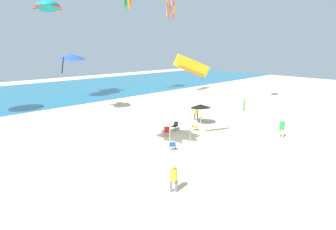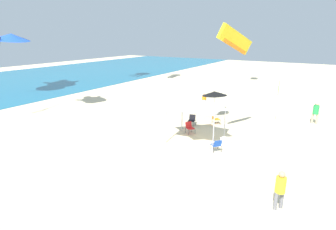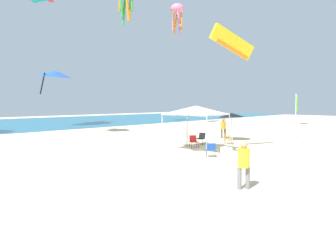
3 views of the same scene
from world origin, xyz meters
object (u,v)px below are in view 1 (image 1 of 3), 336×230
object	(u,v)px
cooler_box	(186,144)
kite_delta_blue	(72,56)
folding_chair_right_of_tent	(167,131)
kite_parafoil_yellow	(192,66)
banner_flag	(243,114)
canopy_tent	(166,113)
folding_chair_left_of_tent	(172,145)
folding_chair_facing_ocean	(175,125)
person_watching_sky	(282,127)
folding_chair_near_cooler	(194,126)
person_near_umbrella	(196,112)
kite_turtle_teal	(48,6)
beach_umbrella	(200,106)
person_beachcomber	(174,176)

from	to	relation	value
cooler_box	kite_delta_blue	world-z (taller)	kite_delta_blue
folding_chair_right_of_tent	kite_parafoil_yellow	size ratio (longest dim) A/B	0.26
banner_flag	canopy_tent	bearing A→B (deg)	145.32
folding_chair_left_of_tent	folding_chair_facing_ocean	bearing A→B (deg)	-92.45
folding_chair_left_of_tent	kite_delta_blue	world-z (taller)	kite_delta_blue
person_watching_sky	kite_delta_blue	xyz separation A→B (m)	(-6.12, 31.32, 5.70)
canopy_tent	cooler_box	size ratio (longest dim) A/B	5.07
folding_chair_near_cooler	folding_chair_left_of_tent	distance (m)	5.52
cooler_box	person_near_umbrella	xyz separation A→B (m)	(6.61, 4.57, 0.79)
folding_chair_right_of_tent	folding_chair_left_of_tent	bearing A→B (deg)	-90.49
cooler_box	person_watching_sky	bearing A→B (deg)	-30.85
person_watching_sky	folding_chair_facing_ocean	bearing A→B (deg)	-143.76
folding_chair_left_of_tent	cooler_box	size ratio (longest dim) A/B	1.16
folding_chair_left_of_tent	kite_parafoil_yellow	xyz separation A→B (m)	(2.10, -0.04, 6.19)
cooler_box	kite_turtle_teal	xyz separation A→B (m)	(-4.69, 15.80, 12.11)
folding_chair_right_of_tent	kite_parafoil_yellow	world-z (taller)	kite_parafoil_yellow
banner_flag	kite_parafoil_yellow	size ratio (longest dim) A/B	1.17
kite_turtle_teal	folding_chair_right_of_tent	bearing A→B (deg)	-140.59
person_watching_sky	kite_turtle_teal	size ratio (longest dim) A/B	0.47
folding_chair_right_of_tent	person_watching_sky	world-z (taller)	person_watching_sky
person_near_umbrella	folding_chair_near_cooler	bearing A→B (deg)	75.04
beach_umbrella	folding_chair_left_of_tent	xyz separation A→B (m)	(-7.19, -3.13, -1.58)
canopy_tent	kite_turtle_teal	size ratio (longest dim) A/B	0.94
beach_umbrella	kite_parafoil_yellow	bearing A→B (deg)	-148.03
beach_umbrella	kite_turtle_teal	world-z (taller)	kite_turtle_teal
folding_chair_facing_ocean	person_watching_sky	world-z (taller)	person_watching_sky
person_watching_sky	folding_chair_left_of_tent	bearing A→B (deg)	-113.89
folding_chair_left_of_tent	kite_parafoil_yellow	size ratio (longest dim) A/B	0.26
folding_chair_near_cooler	kite_turtle_teal	size ratio (longest dim) A/B	0.21
kite_parafoil_yellow	kite_delta_blue	distance (m)	26.64
person_watching_sky	kite_delta_blue	distance (m)	32.42
beach_umbrella	person_watching_sky	bearing A→B (deg)	-74.27
folding_chair_right_of_tent	person_watching_sky	distance (m)	10.61
kite_turtle_teal	kite_delta_blue	world-z (taller)	kite_turtle_teal
folding_chair_near_cooler	kite_parafoil_yellow	bearing A→B (deg)	176.09
kite_delta_blue	person_beachcomber	bearing A→B (deg)	-102.62
folding_chair_left_of_tent	beach_umbrella	bearing A→B (deg)	-112.16
canopy_tent	banner_flag	world-z (taller)	banner_flag
person_near_umbrella	person_watching_sky	distance (m)	9.35
beach_umbrella	person_watching_sky	xyz separation A→B (m)	(2.22, -7.88, -0.99)
kite_delta_blue	beach_umbrella	bearing A→B (deg)	-79.75
beach_umbrella	folding_chair_left_of_tent	distance (m)	8.00
canopy_tent	folding_chair_near_cooler	distance (m)	4.49
cooler_box	kite_parafoil_yellow	world-z (taller)	kite_parafoil_yellow
banner_flag	person_beachcomber	bearing A→B (deg)	-168.31
folding_chair_right_of_tent	kite_turtle_teal	world-z (taller)	kite_turtle_teal
folding_chair_near_cooler	folding_chair_facing_ocean	size ratio (longest dim) A/B	1.00
folding_chair_right_of_tent	kite_parafoil_yellow	xyz separation A→B (m)	(-0.02, -3.00, 6.19)
folding_chair_near_cooler	folding_chair_left_of_tent	world-z (taller)	same
folding_chair_near_cooler	folding_chair_right_of_tent	bearing A→B (deg)	124.58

